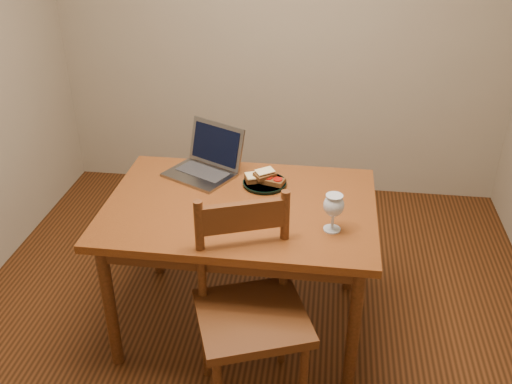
# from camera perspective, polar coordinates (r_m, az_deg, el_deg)

# --- Properties ---
(floor) EXTENTS (3.20, 3.20, 0.02)m
(floor) POSITION_cam_1_polar(r_m,az_deg,el_deg) (3.18, -0.64, -13.15)
(floor) COLOR black
(floor) RESTS_ON ground
(back_wall) EXTENTS (3.20, 0.02, 2.60)m
(back_wall) POSITION_cam_1_polar(r_m,az_deg,el_deg) (4.03, 2.72, 17.34)
(back_wall) COLOR gray
(back_wall) RESTS_ON floor
(table) EXTENTS (1.30, 0.90, 0.74)m
(table) POSITION_cam_1_polar(r_m,az_deg,el_deg) (2.79, -1.57, -2.70)
(table) COLOR #4D210C
(table) RESTS_ON floor
(chair) EXTENTS (0.58, 0.57, 0.49)m
(chair) POSITION_cam_1_polar(r_m,az_deg,el_deg) (2.48, -0.54, -10.98)
(chair) COLOR #371F0B
(chair) RESTS_ON floor
(plate) EXTENTS (0.23, 0.23, 0.02)m
(plate) POSITION_cam_1_polar(r_m,az_deg,el_deg) (2.91, 0.87, 0.86)
(plate) COLOR black
(plate) RESTS_ON table
(sandwich_cheese) EXTENTS (0.14, 0.11, 0.04)m
(sandwich_cheese) POSITION_cam_1_polar(r_m,az_deg,el_deg) (2.91, 0.17, 1.52)
(sandwich_cheese) COLOR #381E0C
(sandwich_cheese) RESTS_ON plate
(sandwich_tomato) EXTENTS (0.13, 0.10, 0.04)m
(sandwich_tomato) POSITION_cam_1_polar(r_m,az_deg,el_deg) (2.88, 1.70, 1.19)
(sandwich_tomato) COLOR #381E0C
(sandwich_tomato) RESTS_ON plate
(sandwich_top) EXTENTS (0.12, 0.12, 0.03)m
(sandwich_top) POSITION_cam_1_polar(r_m,az_deg,el_deg) (2.89, 0.89, 1.82)
(sandwich_top) COLOR #381E0C
(sandwich_top) RESTS_ON plate
(milk_glass) EXTENTS (0.09, 0.09, 0.18)m
(milk_glass) POSITION_cam_1_polar(r_m,az_deg,el_deg) (2.53, 7.73, -2.05)
(milk_glass) COLOR white
(milk_glass) RESTS_ON table
(laptop) EXTENTS (0.44, 0.43, 0.24)m
(laptop) POSITION_cam_1_polar(r_m,az_deg,el_deg) (3.03, -4.91, 3.17)
(laptop) COLOR slate
(laptop) RESTS_ON table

